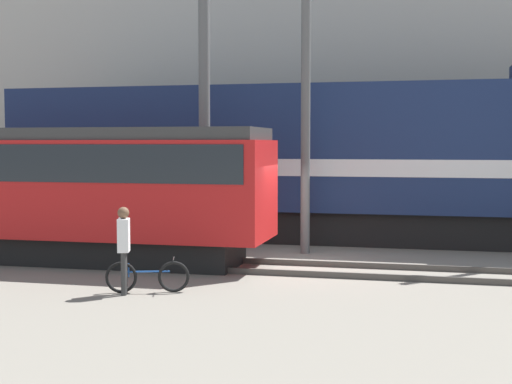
# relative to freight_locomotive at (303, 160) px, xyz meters

# --- Properties ---
(ground_plane) EXTENTS (120.00, 120.00, 0.00)m
(ground_plane) POSITION_rel_freight_locomotive_xyz_m (0.20, -4.59, -2.52)
(ground_plane) COLOR slate
(track_near) EXTENTS (60.00, 1.50, 0.14)m
(track_near) POSITION_rel_freight_locomotive_xyz_m (0.20, -5.51, -2.45)
(track_near) COLOR #47423D
(track_near) RESTS_ON ground
(track_far) EXTENTS (60.00, 1.51, 0.14)m
(track_far) POSITION_rel_freight_locomotive_xyz_m (0.20, 0.00, -2.45)
(track_far) COLOR #47423D
(track_far) RESTS_ON ground
(building_backdrop) EXTENTS (48.56, 6.00, 15.65)m
(building_backdrop) POSITION_rel_freight_locomotive_xyz_m (0.20, 7.30, 5.31)
(building_backdrop) COLOR #B7B2A8
(building_backdrop) RESTS_ON ground
(freight_locomotive) EXTENTS (18.73, 3.04, 5.40)m
(freight_locomotive) POSITION_rel_freight_locomotive_xyz_m (0.00, 0.00, 0.00)
(freight_locomotive) COLOR black
(freight_locomotive) RESTS_ON ground
(streetcar) EXTENTS (12.85, 2.54, 3.41)m
(streetcar) POSITION_rel_freight_locomotive_xyz_m (-6.36, -5.51, -0.57)
(streetcar) COLOR black
(streetcar) RESTS_ON ground
(bicycle) EXTENTS (1.64, 0.66, 0.70)m
(bicycle) POSITION_rel_freight_locomotive_xyz_m (-1.71, -8.67, -2.19)
(bicycle) COLOR black
(bicycle) RESTS_ON ground
(person) EXTENTS (0.32, 0.41, 1.77)m
(person) POSITION_rel_freight_locomotive_xyz_m (-2.10, -8.95, -1.44)
(person) COLOR #333333
(person) RESTS_ON ground
(utility_pole_left) EXTENTS (0.32, 0.32, 7.17)m
(utility_pole_left) POSITION_rel_freight_locomotive_xyz_m (-2.36, -2.75, 1.06)
(utility_pole_left) COLOR #595959
(utility_pole_left) RESTS_ON ground
(utility_pole_center) EXTENTS (0.26, 0.26, 9.67)m
(utility_pole_center) POSITION_rel_freight_locomotive_xyz_m (0.53, -2.75, 2.32)
(utility_pole_center) COLOR #595959
(utility_pole_center) RESTS_ON ground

